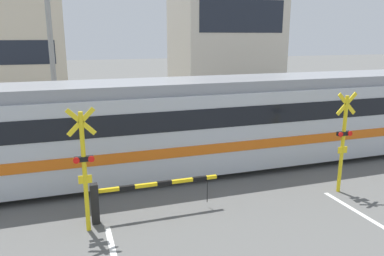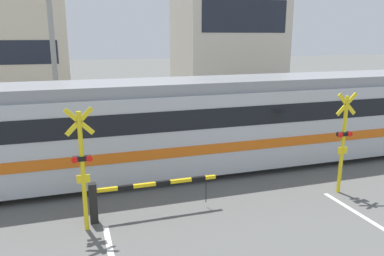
{
  "view_description": "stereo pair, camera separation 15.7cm",
  "coord_description": "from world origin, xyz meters",
  "px_view_note": "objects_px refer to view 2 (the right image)",
  "views": [
    {
      "loc": [
        -4.0,
        -0.23,
        4.69
      ],
      "look_at": [
        0.0,
        11.67,
        1.6
      ],
      "focal_mm": 35.0,
      "sensor_mm": 36.0,
      "label": 1
    },
    {
      "loc": [
        -3.85,
        -0.28,
        4.69
      ],
      "look_at": [
        0.0,
        11.67,
        1.6
      ],
      "focal_mm": 35.0,
      "sensor_mm": 36.0,
      "label": 2
    }
  ],
  "objects_px": {
    "crossing_barrier_far": "(231,129)",
    "crossing_signal_left": "(82,165)",
    "crossing_signal_right": "(343,139)",
    "crossing_barrier_near": "(126,193)",
    "commuter_train": "(222,121)",
    "pedestrian": "(135,113)"
  },
  "relations": [
    {
      "from": "crossing_barrier_near",
      "to": "crossing_signal_left",
      "type": "xyz_separation_m",
      "value": [
        -1.04,
        -0.31,
        1.01
      ]
    },
    {
      "from": "commuter_train",
      "to": "crossing_signal_right",
      "type": "height_order",
      "value": "commuter_train"
    },
    {
      "from": "commuter_train",
      "to": "pedestrian",
      "type": "height_order",
      "value": "commuter_train"
    },
    {
      "from": "crossing_barrier_far",
      "to": "pedestrian",
      "type": "distance_m",
      "value": 5.13
    },
    {
      "from": "crossing_signal_right",
      "to": "crossing_barrier_near",
      "type": "bearing_deg",
      "value": 177.22
    },
    {
      "from": "crossing_barrier_near",
      "to": "commuter_train",
      "type": "bearing_deg",
      "value": 36.96
    },
    {
      "from": "crossing_barrier_far",
      "to": "pedestrian",
      "type": "relative_size",
      "value": 2.06
    },
    {
      "from": "crossing_signal_left",
      "to": "pedestrian",
      "type": "relative_size",
      "value": 1.86
    },
    {
      "from": "commuter_train",
      "to": "crossing_signal_right",
      "type": "distance_m",
      "value": 4.14
    },
    {
      "from": "crossing_barrier_far",
      "to": "crossing_signal_left",
      "type": "height_order",
      "value": "crossing_signal_left"
    },
    {
      "from": "crossing_barrier_near",
      "to": "crossing_barrier_far",
      "type": "height_order",
      "value": "same"
    },
    {
      "from": "crossing_barrier_near",
      "to": "crossing_signal_right",
      "type": "height_order",
      "value": "crossing_signal_right"
    },
    {
      "from": "commuter_train",
      "to": "crossing_signal_left",
      "type": "bearing_deg",
      "value": -146.7
    },
    {
      "from": "crossing_barrier_near",
      "to": "pedestrian",
      "type": "xyz_separation_m",
      "value": [
        1.74,
        9.14,
        0.26
      ]
    },
    {
      "from": "crossing_signal_right",
      "to": "pedestrian",
      "type": "xyz_separation_m",
      "value": [
        -4.72,
        9.45,
        -0.75
      ]
    },
    {
      "from": "crossing_barrier_near",
      "to": "crossing_barrier_far",
      "type": "distance_m",
      "value": 7.78
    },
    {
      "from": "commuter_train",
      "to": "crossing_barrier_near",
      "type": "bearing_deg",
      "value": -143.04
    },
    {
      "from": "crossing_barrier_near",
      "to": "crossing_barrier_far",
      "type": "xyz_separation_m",
      "value": [
        5.43,
        5.58,
        0.0
      ]
    },
    {
      "from": "crossing_barrier_far",
      "to": "crossing_signal_right",
      "type": "height_order",
      "value": "crossing_signal_right"
    },
    {
      "from": "crossing_barrier_far",
      "to": "crossing_signal_left",
      "type": "xyz_separation_m",
      "value": [
        -6.46,
        -5.89,
        1.01
      ]
    },
    {
      "from": "crossing_barrier_near",
      "to": "crossing_signal_left",
      "type": "bearing_deg",
      "value": -163.19
    },
    {
      "from": "crossing_barrier_far",
      "to": "crossing_signal_right",
      "type": "bearing_deg",
      "value": -80.0
    }
  ]
}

